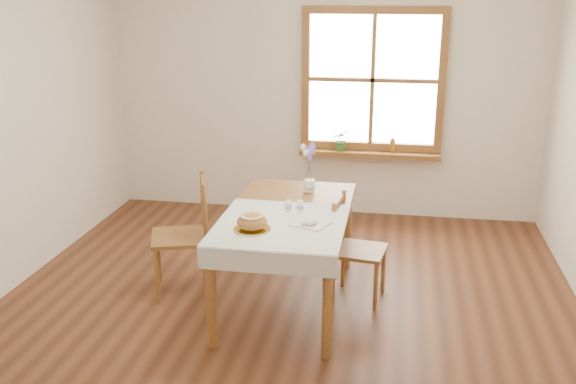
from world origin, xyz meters
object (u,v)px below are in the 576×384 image
(dining_table, at_px, (288,222))
(flower_vase, at_px, (309,186))
(chair_left, at_px, (180,235))
(chair_right, at_px, (360,249))
(bread_plate, at_px, (252,229))

(dining_table, xyz_separation_m, flower_vase, (0.09, 0.49, 0.13))
(dining_table, distance_m, chair_left, 0.91)
(chair_left, bearing_deg, chair_right, 74.81)
(chair_left, height_order, chair_right, chair_left)
(dining_table, distance_m, flower_vase, 0.51)
(dining_table, relative_size, chair_left, 1.69)
(dining_table, xyz_separation_m, bread_plate, (-0.17, -0.46, 0.10))
(bread_plate, bearing_deg, chair_left, 144.08)
(chair_right, height_order, bread_plate, chair_right)
(chair_left, height_order, bread_plate, chair_left)
(bread_plate, height_order, flower_vase, flower_vase)
(chair_left, distance_m, chair_right, 1.42)
(flower_vase, bearing_deg, bread_plate, -105.30)
(chair_right, bearing_deg, bread_plate, 139.62)
(chair_right, height_order, flower_vase, flower_vase)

